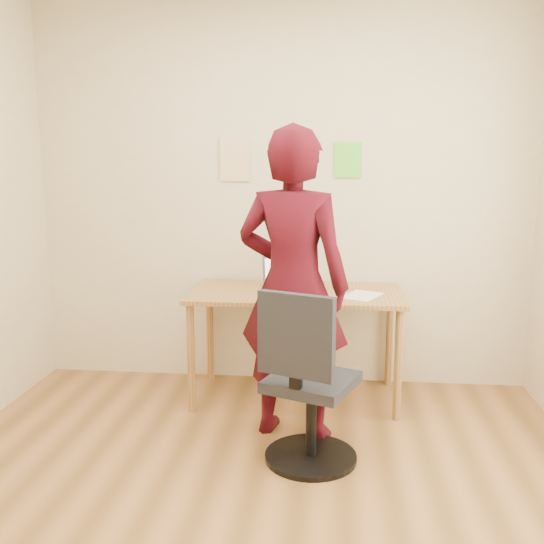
# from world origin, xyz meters

# --- Properties ---
(room) EXTENTS (3.58, 3.58, 2.78)m
(room) POSITION_xyz_m (0.00, 0.00, 1.35)
(room) COLOR brown
(room) RESTS_ON ground
(desk) EXTENTS (1.40, 0.70, 0.74)m
(desk) POSITION_xyz_m (0.14, 1.38, 0.65)
(desk) COLOR #A27337
(desk) RESTS_ON ground
(laptop) EXTENTS (0.36, 0.34, 0.22)m
(laptop) POSITION_xyz_m (0.07, 1.40, 0.79)
(laptop) COLOR silver
(laptop) RESTS_ON desk
(paper_sheet) EXTENTS (0.31, 0.34, 0.00)m
(paper_sheet) POSITION_xyz_m (0.56, 1.31, 0.74)
(paper_sheet) COLOR white
(paper_sheet) RESTS_ON desk
(phone) EXTENTS (0.08, 0.13, 0.01)m
(phone) POSITION_xyz_m (0.29, 1.17, 0.74)
(phone) COLOR black
(phone) RESTS_ON desk
(wall_note_left) EXTENTS (0.21, 0.00, 0.30)m
(wall_note_left) POSITION_xyz_m (-0.32, 1.74, 1.60)
(wall_note_left) COLOR #DDBB84
(wall_note_left) RESTS_ON room
(wall_note_mid) EXTENTS (0.21, 0.00, 0.30)m
(wall_note_mid) POSITION_xyz_m (0.11, 1.74, 1.64)
(wall_note_mid) COLOR #DDBB84
(wall_note_mid) RESTS_ON room
(wall_note_right) EXTENTS (0.18, 0.00, 0.24)m
(wall_note_right) POSITION_xyz_m (0.46, 1.74, 1.60)
(wall_note_right) COLOR #5DDE32
(wall_note_right) RESTS_ON room
(office_chair) EXTENTS (0.55, 0.56, 0.96)m
(office_chair) POSITION_xyz_m (0.25, 0.46, 0.41)
(office_chair) COLOR black
(office_chair) RESTS_ON ground
(person) EXTENTS (0.74, 0.57, 1.79)m
(person) POSITION_xyz_m (0.15, 0.83, 0.90)
(person) COLOR #38070F
(person) RESTS_ON ground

